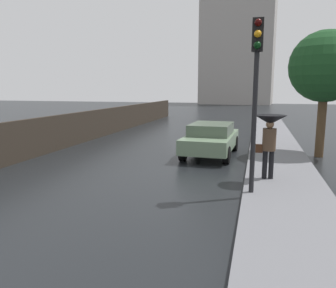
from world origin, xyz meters
TOP-DOWN VIEW (x-y plane):
  - car_green_mid_road at (2.48, 11.94)m, footprint 2.00×4.16m
  - pedestrian_with_umbrella_near at (4.63, 8.35)m, footprint 0.91×0.91m
  - traffic_light at (4.20, 6.88)m, footprint 0.26×0.39m
  - street_tree_mid at (6.73, 12.82)m, footprint 2.76×2.76m
  - distant_tower at (0.57, 58.68)m, footprint 12.47×10.30m

SIDE VIEW (x-z plane):
  - car_green_mid_road at x=2.48m, z-range 0.05..1.37m
  - pedestrian_with_umbrella_near at x=4.63m, z-range 0.65..2.50m
  - traffic_light at x=4.20m, z-range 0.96..5.16m
  - street_tree_mid at x=6.73m, z-range 1.06..6.00m
  - distant_tower at x=0.57m, z-range 0.00..22.35m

